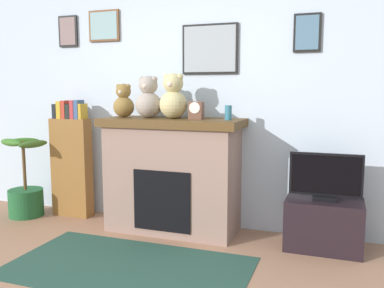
# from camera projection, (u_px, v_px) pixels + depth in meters

# --- Properties ---
(back_wall) EXTENTS (5.20, 0.15, 2.60)m
(back_wall) POSITION_uv_depth(u_px,v_px,m) (185.00, 100.00, 4.35)
(back_wall) COLOR silver
(back_wall) RESTS_ON ground_plane
(fireplace) EXTENTS (1.39, 0.61, 1.13)m
(fireplace) POSITION_uv_depth(u_px,v_px,m) (173.00, 174.00, 4.14)
(fireplace) COLOR gray
(fireplace) RESTS_ON ground_plane
(bookshelf) EXTENTS (0.45, 0.16, 1.30)m
(bookshelf) POSITION_uv_depth(u_px,v_px,m) (72.00, 162.00, 4.62)
(bookshelf) COLOR brown
(bookshelf) RESTS_ON ground_plane
(potted_plant) EXTENTS (0.53, 0.50, 0.89)m
(potted_plant) POSITION_uv_depth(u_px,v_px,m) (26.00, 192.00, 4.65)
(potted_plant) COLOR #1E592D
(potted_plant) RESTS_ON ground_plane
(tv_stand) EXTENTS (0.66, 0.40, 0.45)m
(tv_stand) POSITION_uv_depth(u_px,v_px,m) (324.00, 225.00, 3.68)
(tv_stand) COLOR black
(tv_stand) RESTS_ON ground_plane
(television) EXTENTS (0.62, 0.14, 0.42)m
(television) POSITION_uv_depth(u_px,v_px,m) (326.00, 178.00, 3.62)
(television) COLOR black
(television) RESTS_ON tv_stand
(area_rug) EXTENTS (1.94, 1.08, 0.01)m
(area_rug) POSITION_uv_depth(u_px,v_px,m) (128.00, 267.00, 3.33)
(area_rug) COLOR #25473C
(area_rug) RESTS_ON ground_plane
(candle_jar) EXTENTS (0.06, 0.06, 0.14)m
(candle_jar) POSITION_uv_depth(u_px,v_px,m) (228.00, 113.00, 3.85)
(candle_jar) COLOR teal
(candle_jar) RESTS_ON fireplace
(mantel_clock) EXTENTS (0.13, 0.10, 0.17)m
(mantel_clock) POSITION_uv_depth(u_px,v_px,m) (196.00, 110.00, 3.95)
(mantel_clock) COLOR brown
(mantel_clock) RESTS_ON fireplace
(teddy_bear_grey) EXTENTS (0.21, 0.21, 0.34)m
(teddy_bear_grey) POSITION_uv_depth(u_px,v_px,m) (124.00, 102.00, 4.20)
(teddy_bear_grey) COLOR olive
(teddy_bear_grey) RESTS_ON fireplace
(teddy_bear_brown) EXTENTS (0.26, 0.26, 0.42)m
(teddy_bear_brown) POSITION_uv_depth(u_px,v_px,m) (148.00, 99.00, 4.11)
(teddy_bear_brown) COLOR #A09389
(teddy_bear_brown) RESTS_ON fireplace
(teddy_bear_tan) EXTENTS (0.27, 0.27, 0.44)m
(teddy_bear_tan) POSITION_uv_depth(u_px,v_px,m) (173.00, 98.00, 4.02)
(teddy_bear_tan) COLOR #C8BA80
(teddy_bear_tan) RESTS_ON fireplace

